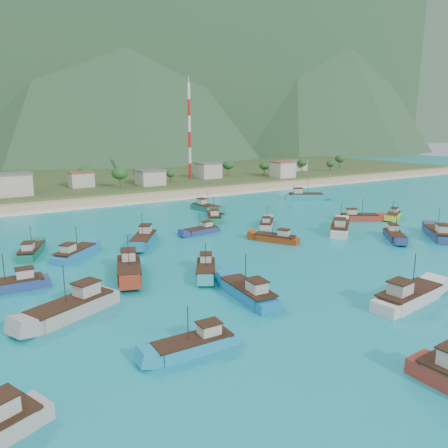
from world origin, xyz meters
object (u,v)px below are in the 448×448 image
boat_9 (195,346)px  boat_20 (276,239)px  boat_17 (31,252)px  boat_21 (393,216)px  boat_28 (206,208)px  boat_3 (12,285)px  boat_12 (408,298)px  boat_2 (144,240)px  boat_29 (438,234)px  boat_30 (75,254)px  boat_16 (340,229)px  boat_27 (359,218)px  boat_22 (394,236)px  boat_4 (202,231)px  boat_7 (73,308)px  boat_18 (305,196)px  boat_8 (267,224)px  boat_25 (214,217)px  boat_5 (206,270)px  radio_tower (189,132)px  boat_6 (129,270)px  boat_11 (249,293)px

boat_9 → boat_20: bearing=-48.0°
boat_17 → boat_21: size_ratio=1.17×
boat_17 → boat_28: size_ratio=0.92×
boat_9 → boat_3: bearing=26.6°
boat_20 → boat_12: bearing=-128.4°
boat_2 → boat_29: (56.63, -29.59, -0.00)m
boat_12 → boat_30: bearing=-151.0°
boat_17 → boat_28: boat_28 is taller
boat_16 → boat_29: (14.44, -15.05, -0.07)m
boat_27 → boat_29: 22.03m
boat_2 → boat_27: (56.30, -7.56, -0.15)m
boat_20 → boat_29: 36.08m
boat_22 → boat_4: bearing=1.0°
boat_7 → boat_18: 103.26m
boat_18 → boat_3: bearing=-34.1°
boat_27 → boat_28: boat_28 is taller
boat_8 → boat_18: size_ratio=0.69×
boat_4 → boat_18: (52.61, 23.53, 0.39)m
boat_17 → boat_30: boat_30 is taller
boat_2 → boat_4: bearing=-139.8°
boat_25 → boat_28: (4.75, 12.44, 0.04)m
boat_5 → boat_30: bearing=-22.3°
boat_9 → boat_28: (41.14, 69.94, 0.13)m
boat_21 → boat_30: boat_30 is taller
radio_tower → boat_2: 104.56m
boat_28 → boat_3: bearing=26.3°
boat_4 → boat_29: size_ratio=0.82×
boat_18 → boat_22: bearing=11.7°
boat_17 → boat_29: size_ratio=0.94×
boat_20 → boat_30: (-39.09, 10.82, 0.08)m
boat_4 → boat_17: boat_17 is taller
boat_20 → boat_25: 25.68m
boat_9 → boat_30: bearing=4.4°
boat_7 → boat_28: 73.24m
boat_16 → boat_22: (5.51, -10.50, -0.28)m
boat_5 → boat_2: bearing=-55.7°
boat_4 → boat_20: 17.74m
boat_20 → boat_25: boat_25 is taller
boat_7 → boat_21: bearing=-102.8°
boat_6 → boat_12: boat_12 is taller
radio_tower → boat_29: size_ratio=3.59×
boat_6 → boat_21: bearing=-156.0°
boat_18 → boat_20: (-42.75, -38.28, -0.30)m
boat_5 → boat_18: bearing=-113.3°
boat_22 → radio_tower: bearing=-54.2°
radio_tower → boat_9: radio_tower is taller
boat_21 → boat_16: bearing=73.4°
boat_11 → boat_20: (23.10, 22.87, -0.21)m
boat_6 → boat_11: 21.58m
boat_17 → boat_27: (77.54, -11.12, 0.03)m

